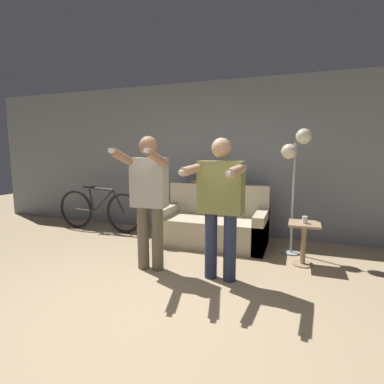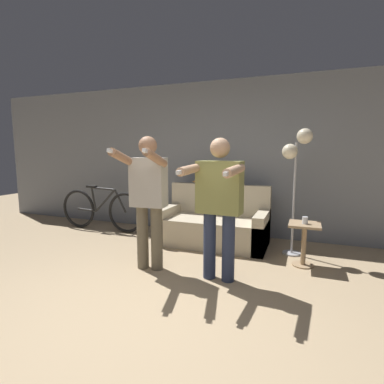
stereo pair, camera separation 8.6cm
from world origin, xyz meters
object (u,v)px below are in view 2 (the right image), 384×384
at_px(person_right, 219,199).
at_px(floor_lamp, 297,155).
at_px(person_left, 148,194).
at_px(bicycle, 101,210).
at_px(couch, 214,226).
at_px(cat, 210,179).
at_px(side_table, 304,236).
at_px(cup, 305,220).

distance_m(person_right, floor_lamp, 1.48).
xyz_separation_m(person_left, bicycle, (-1.71, 1.31, -0.55)).
relative_size(person_left, person_right, 1.02).
bearing_deg(couch, bicycle, 178.98).
distance_m(cat, bicycle, 2.08).
bearing_deg(cat, side_table, -27.66).
bearing_deg(person_right, cup, 43.50).
height_order(person_right, floor_lamp, floor_lamp).
bearing_deg(cup, side_table, 91.75).
distance_m(cat, cup, 1.73).
bearing_deg(couch, cup, -21.15).
bearing_deg(floor_lamp, cup, -71.06).
xyz_separation_m(floor_lamp, bicycle, (-3.31, 0.12, -1.00)).
height_order(cat, bicycle, cat).
bearing_deg(floor_lamp, couch, 176.02).
xyz_separation_m(person_left, person_right, (0.87, 0.00, -0.01)).
height_order(cat, cup, cat).
xyz_separation_m(person_right, cup, (0.88, 0.76, -0.33)).
bearing_deg(side_table, floor_lamp, 109.95).
distance_m(couch, cat, 0.78).
height_order(side_table, bicycle, bicycle).
relative_size(floor_lamp, bicycle, 0.98).
relative_size(person_right, cat, 3.06).
relative_size(person_left, cup, 17.94).
relative_size(couch, bicycle, 0.93).
bearing_deg(side_table, person_right, -138.14).
height_order(couch, floor_lamp, floor_lamp).
relative_size(couch, floor_lamp, 0.95).
distance_m(floor_lamp, cup, 0.91).
distance_m(floor_lamp, side_table, 1.09).
bearing_deg(person_right, cat, 113.63).
bearing_deg(side_table, cup, -88.25).
distance_m(person_left, side_table, 2.00).
distance_m(couch, floor_lamp, 1.61).
bearing_deg(bicycle, cup, -8.99).
bearing_deg(person_left, bicycle, 137.37).
height_order(couch, side_table, couch).
relative_size(couch, person_left, 1.02).
distance_m(person_left, person_right, 0.87).
bearing_deg(person_right, couch, 111.50).
bearing_deg(bicycle, couch, -1.02).
bearing_deg(cat, bicycle, -172.65).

